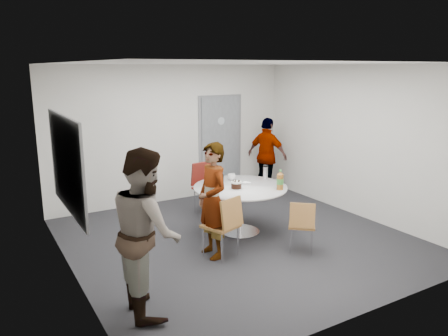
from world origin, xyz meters
TOP-DOWN VIEW (x-y plane):
  - floor at (0.00, 0.00)m, footprint 5.00×5.00m
  - ceiling at (0.00, 0.00)m, footprint 5.00×5.00m
  - wall_back at (0.00, 2.50)m, footprint 5.00×0.00m
  - wall_left at (-2.50, 0.00)m, footprint 0.00×5.00m
  - wall_right at (2.50, 0.00)m, footprint 0.00×5.00m
  - wall_front at (0.00, -2.50)m, footprint 5.00×0.00m
  - door at (1.10, 2.48)m, footprint 1.02×0.17m
  - whiteboard at (-2.46, 0.20)m, footprint 0.04×1.90m
  - table at (0.21, 0.24)m, footprint 1.50×1.50m
  - chair_near_left at (-0.53, -0.48)m, footprint 0.55×0.57m
  - chair_near_right at (0.51, -0.89)m, footprint 0.54×0.54m
  - chair_far at (0.16, 1.41)m, footprint 0.51×0.55m
  - person_main at (-0.65, -0.32)m, footprint 0.40×0.60m
  - person_left at (-1.95, -1.19)m, footprint 0.79×0.97m
  - person_right at (1.95, 1.95)m, footprint 0.71×1.03m

SIDE VIEW (x-z plane):
  - floor at x=0.00m, z-range 0.00..0.00m
  - chair_near_right at x=0.51m, z-range 0.08..0.86m
  - chair_near_left at x=-0.53m, z-range 0.10..1.00m
  - chair_far at x=0.16m, z-range 0.11..1.06m
  - table at x=0.21m, z-range 0.13..1.23m
  - person_right at x=1.95m, z-range 0.00..1.62m
  - person_main at x=-0.65m, z-range 0.00..1.65m
  - person_left at x=-1.95m, z-range 0.00..1.84m
  - door at x=1.10m, z-range -0.03..2.09m
  - wall_back at x=0.00m, z-range -1.15..3.85m
  - wall_left at x=-2.50m, z-range -1.15..3.85m
  - wall_right at x=2.50m, z-range -1.15..3.85m
  - wall_front at x=0.00m, z-range -1.15..3.85m
  - whiteboard at x=-2.46m, z-range 0.82..2.08m
  - ceiling at x=0.00m, z-range 2.70..2.70m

